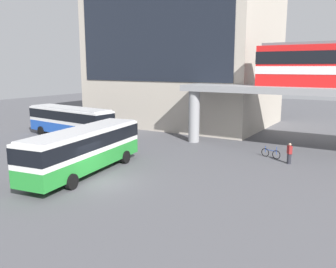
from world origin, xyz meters
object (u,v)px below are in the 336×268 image
station_building (184,41)px  bus_main (84,146)px  bus_secondary (70,119)px  pedestrian_near_building (289,154)px  bicycle_blue (271,153)px

station_building → bus_main: (5.52, -24.47, -8.77)m
bus_secondary → pedestrian_near_building: bus_secondary is taller
station_building → bus_main: station_building is taller
station_building → bus_secondary: station_building is taller
bicycle_blue → pedestrian_near_building: (1.75, -1.17, 0.41)m
station_building → bus_main: bearing=-77.3°
bus_main → bus_secondary: (-10.83, 8.94, 0.00)m
pedestrian_near_building → bicycle_blue: bearing=146.2°
station_building → bicycle_blue: station_building is taller
station_building → bicycle_blue: 22.81m
bus_main → bicycle_blue: bus_main is taller
bus_main → pedestrian_near_building: (11.70, 10.16, -1.22)m
bicycle_blue → pedestrian_near_building: bearing=-33.8°
bus_main → bicycle_blue: bearing=48.7°
bus_main → bus_secondary: same height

